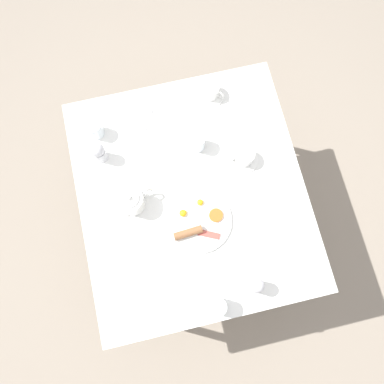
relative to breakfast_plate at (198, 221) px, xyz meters
name	(u,v)px	position (x,y,z in m)	size (l,w,h in m)	color
ground_plane	(192,221)	(0.12, 0.00, -0.75)	(8.00, 8.00, 0.00)	gray
table	(192,197)	(0.12, 0.00, -0.09)	(1.01, 0.92, 0.74)	white
breakfast_plate	(198,221)	(0.00, 0.00, 0.00)	(0.26, 0.26, 0.04)	white
teapot_near	(132,201)	(0.13, 0.24, 0.04)	(0.10, 0.18, 0.12)	white
teacup_with_saucer_left	(244,157)	(0.21, -0.24, 0.02)	(0.13, 0.13, 0.07)	white
teacup_with_saucer_right	(210,91)	(0.53, -0.18, 0.02)	(0.13, 0.13, 0.07)	white
water_glass_tall	(198,142)	(0.31, -0.07, 0.03)	(0.06, 0.06, 0.09)	white
water_glass_short	(95,129)	(0.46, 0.33, 0.03)	(0.06, 0.06, 0.08)	white
wine_glass_spare	(217,306)	(-0.33, 0.01, 0.04)	(0.06, 0.06, 0.10)	white
pepper_grinder	(99,152)	(0.35, 0.33, 0.05)	(0.05, 0.05, 0.11)	#BCBCC1
salt_grinder	(256,286)	(-0.29, -0.15, 0.05)	(0.05, 0.05, 0.11)	#BCBCC1
fork_by_plate	(288,243)	(-0.16, -0.32, -0.01)	(0.08, 0.17, 0.00)	silver
knife_by_plate	(149,118)	(0.48, 0.10, -0.01)	(0.20, 0.12, 0.00)	silver
spoon_for_tea	(152,255)	(-0.09, 0.21, -0.01)	(0.14, 0.07, 0.00)	silver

